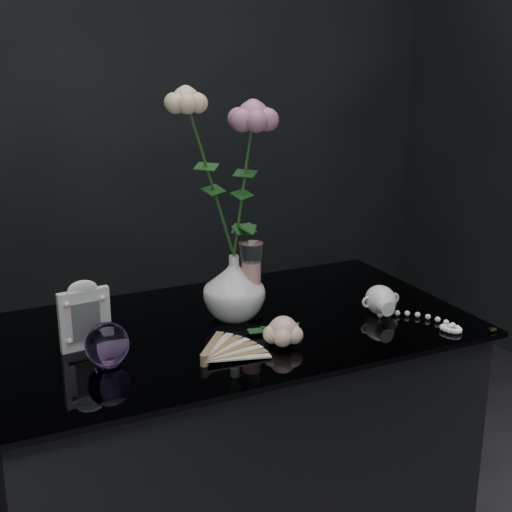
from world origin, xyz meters
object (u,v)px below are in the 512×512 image
wine_glass (251,281)px  pearl_jar (381,299)px  vase (234,287)px  loose_rose (283,331)px  picture_frame (84,315)px  paperweight (107,344)px

wine_glass → pearl_jar: size_ratio=0.72×
vase → loose_rose: vase is taller
wine_glass → picture_frame: wine_glass is taller
wine_glass → loose_rose: 0.17m
paperweight → picture_frame: bearing=101.9°
wine_glass → picture_frame: (-0.37, -0.01, -0.01)m
wine_glass → paperweight: (-0.35, -0.10, -0.04)m
picture_frame → pearl_jar: bearing=-13.9°
wine_glass → loose_rose: size_ratio=0.96×
pearl_jar → loose_rose: bearing=-161.8°
vase → pearl_jar: 0.33m
wine_glass → picture_frame: 0.37m
vase → pearl_jar: vase is taller
picture_frame → paperweight: size_ratio=1.70×
picture_frame → loose_rose: bearing=-28.6°
vase → paperweight: bearing=-159.6°
wine_glass → loose_rose: wine_glass is taller
picture_frame → paperweight: picture_frame is taller
paperweight → wine_glass: bearing=16.1°
paperweight → loose_rose: 0.35m
paperweight → pearl_jar: size_ratio=0.35×
wine_glass → paperweight: wine_glass is taller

